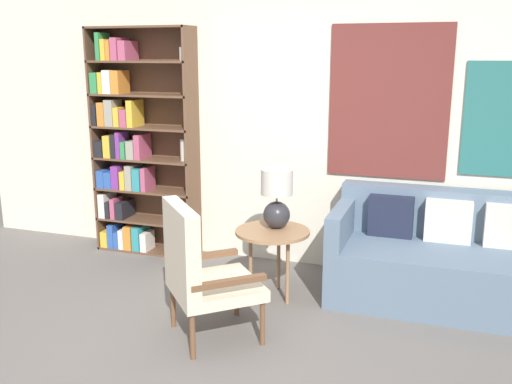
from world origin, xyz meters
The scene contains 7 objects.
ground_plane centered at (0.00, 0.00, 0.00)m, with size 14.00×14.00×0.00m, color #66605B.
wall_back centered at (0.05, 2.03, 1.35)m, with size 6.40×0.08×2.70m.
bookshelf centered at (-1.37, 1.85, 1.03)m, with size 1.02×0.30×2.17m.
armchair centered at (-0.01, 0.34, 0.53)m, with size 0.80×0.80×0.97m.
couch centered at (1.57, 1.57, 0.33)m, with size 1.75×0.88×0.85m.
side_table centered at (0.26, 1.18, 0.51)m, with size 0.59×0.59×0.56m.
table_lamp centered at (0.27, 1.25, 0.82)m, with size 0.25×0.25×0.48m.
Camera 1 is at (1.53, -2.94, 1.92)m, focal length 40.00 mm.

